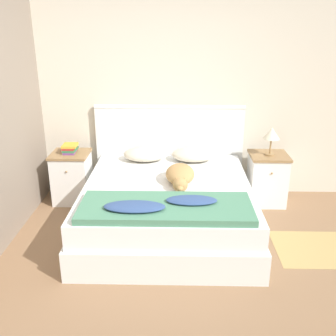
% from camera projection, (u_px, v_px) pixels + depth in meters
% --- Properties ---
extents(ground_plane, '(16.00, 16.00, 0.00)m').
position_uv_depth(ground_plane, '(157.00, 295.00, 3.17)').
color(ground_plane, '#896647').
extents(wall_back, '(9.00, 0.06, 2.55)m').
position_uv_depth(wall_back, '(165.00, 92.00, 4.72)').
color(wall_back, beige).
rests_on(wall_back, ground_plane).
extents(wall_side_left, '(0.06, 3.10, 2.55)m').
position_uv_depth(wall_side_left, '(1.00, 111.00, 3.74)').
color(wall_side_left, gray).
rests_on(wall_side_left, ground_plane).
extents(bed, '(1.74, 1.91, 0.52)m').
position_uv_depth(bed, '(168.00, 207.00, 4.09)').
color(bed, white).
rests_on(bed, ground_plane).
extents(headboard, '(1.82, 0.06, 1.14)m').
position_uv_depth(headboard, '(169.00, 148.00, 4.89)').
color(headboard, white).
rests_on(headboard, ground_plane).
extents(nightstand_left, '(0.44, 0.44, 0.61)m').
position_uv_depth(nightstand_left, '(72.00, 177.00, 4.75)').
color(nightstand_left, white).
rests_on(nightstand_left, ground_plane).
extents(nightstand_right, '(0.44, 0.44, 0.61)m').
position_uv_depth(nightstand_right, '(267.00, 179.00, 4.70)').
color(nightstand_right, white).
rests_on(nightstand_right, ground_plane).
extents(pillow_left, '(0.50, 0.37, 0.15)m').
position_uv_depth(pillow_left, '(145.00, 154.00, 4.66)').
color(pillow_left, beige).
rests_on(pillow_left, bed).
extents(pillow_right, '(0.50, 0.37, 0.15)m').
position_uv_depth(pillow_right, '(193.00, 155.00, 4.64)').
color(pillow_right, beige).
rests_on(pillow_right, bed).
extents(quilt, '(1.50, 0.58, 0.11)m').
position_uv_depth(quilt, '(164.00, 207.00, 3.41)').
color(quilt, '#4C8466').
rests_on(quilt, bed).
extents(dog, '(0.29, 0.64, 0.18)m').
position_uv_depth(dog, '(180.00, 175.00, 4.00)').
color(dog, tan).
rests_on(dog, bed).
extents(book_stack, '(0.17, 0.22, 0.10)m').
position_uv_depth(book_stack, '(70.00, 148.00, 4.65)').
color(book_stack, '#703D7F').
rests_on(book_stack, nightstand_left).
extents(table_lamp, '(0.19, 0.19, 0.33)m').
position_uv_depth(table_lamp, '(272.00, 134.00, 4.49)').
color(table_lamp, '#9E7A4C').
rests_on(table_lamp, nightstand_right).
extents(rug, '(1.15, 0.67, 0.00)m').
position_uv_depth(rug, '(334.00, 249.00, 3.81)').
color(rug, tan).
rests_on(rug, ground_plane).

